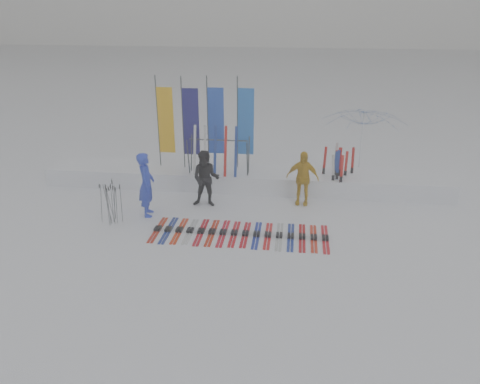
# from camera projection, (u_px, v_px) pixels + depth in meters

# --- Properties ---
(ground) EXTENTS (120.00, 120.00, 0.00)m
(ground) POSITION_uv_depth(u_px,v_px,m) (225.00, 249.00, 12.35)
(ground) COLOR white
(ground) RESTS_ON ground
(snow_bank) EXTENTS (14.00, 1.60, 0.60)m
(snow_bank) POSITION_uv_depth(u_px,v_px,m) (245.00, 178.00, 16.47)
(snow_bank) COLOR white
(snow_bank) RESTS_ON ground
(person_blue) EXTENTS (0.61, 0.80, 1.98)m
(person_blue) POSITION_uv_depth(u_px,v_px,m) (146.00, 184.00, 14.01)
(person_blue) COLOR #2136C3
(person_blue) RESTS_ON ground
(person_black) EXTENTS (0.89, 0.70, 1.82)m
(person_black) POSITION_uv_depth(u_px,v_px,m) (206.00, 179.00, 14.69)
(person_black) COLOR black
(person_black) RESTS_ON ground
(person_yellow) EXTENTS (1.07, 0.54, 1.76)m
(person_yellow) POSITION_uv_depth(u_px,v_px,m) (302.00, 178.00, 14.84)
(person_yellow) COLOR gold
(person_yellow) RESTS_ON ground
(tent_canopy) EXTENTS (3.41, 3.45, 2.67)m
(tent_canopy) POSITION_uv_depth(u_px,v_px,m) (362.00, 145.00, 16.72)
(tent_canopy) COLOR white
(tent_canopy) RESTS_ON ground
(ski_row) EXTENTS (4.91, 1.69, 0.07)m
(ski_row) POSITION_uv_depth(u_px,v_px,m) (240.00, 233.00, 13.12)
(ski_row) COLOR #B7230E
(ski_row) RESTS_ON ground
(pole_cluster) EXTENTS (0.65, 0.57, 1.26)m
(pole_cluster) POSITION_uv_depth(u_px,v_px,m) (111.00, 204.00, 13.61)
(pole_cluster) COLOR #595B60
(pole_cluster) RESTS_ON ground
(feather_flags) EXTENTS (3.36, 0.27, 3.20)m
(feather_flags) POSITION_uv_depth(u_px,v_px,m) (204.00, 122.00, 16.10)
(feather_flags) COLOR #383A3F
(feather_flags) RESTS_ON ground
(ski_rack) EXTENTS (2.04, 0.80, 1.23)m
(ski_rack) POSITION_uv_depth(u_px,v_px,m) (219.00, 151.00, 15.79)
(ski_rack) COLOR #383A3F
(ski_rack) RESTS_ON ground
(upright_skis) EXTENTS (1.06, 0.99, 1.65)m
(upright_skis) POSITION_uv_depth(u_px,v_px,m) (338.00, 171.00, 15.78)
(upright_skis) COLOR red
(upright_skis) RESTS_ON ground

